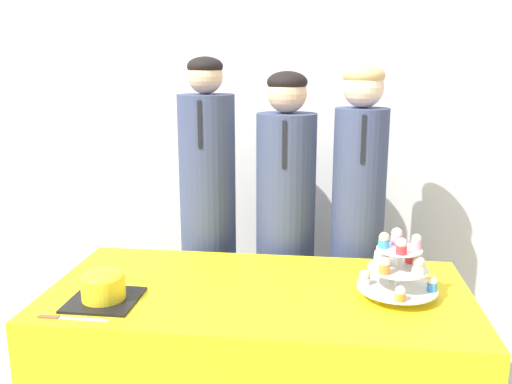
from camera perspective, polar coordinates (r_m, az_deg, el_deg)
wall_back at (r=3.10m, az=2.77°, el=8.97°), size 9.00×0.06×2.70m
table at (r=2.33m, az=0.26°, el=-18.31°), size 1.64×0.80×0.72m
round_cake at (r=2.12m, az=-15.78°, el=-9.52°), size 0.25×0.25×0.12m
cake_knife at (r=2.05m, az=-19.84°, el=-12.36°), size 0.26×0.02×0.01m
cupcake_stand at (r=2.12m, az=14.68°, el=-7.66°), size 0.30×0.30×0.26m
student_0 at (r=2.77m, az=-5.03°, el=-3.76°), size 0.28×0.28×1.62m
student_1 at (r=2.72m, az=3.09°, el=-4.66°), size 0.29×0.30×1.55m
student_2 at (r=2.71m, az=10.59°, el=-4.16°), size 0.26×0.26×1.58m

